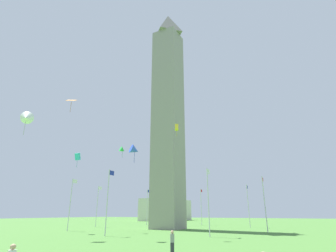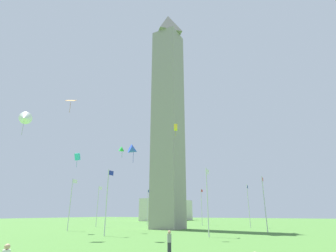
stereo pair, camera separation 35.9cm
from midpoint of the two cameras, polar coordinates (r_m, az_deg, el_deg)
ground_plane at (r=53.26m, az=-0.21°, el=-21.32°), size 260.00×260.00×0.00m
obelisk_monument at (r=57.39m, az=-0.18°, el=3.82°), size 5.37×5.37×48.83m
flagpole_n at (r=69.52m, az=7.00°, el=-16.53°), size 1.12×0.14×8.75m
flagpole_ne at (r=70.48m, az=-4.64°, el=-16.63°), size 1.12×0.14×8.75m
flagpole_e at (r=63.57m, az=-15.11°, el=-15.92°), size 1.12×0.14×8.75m
flagpole_se at (r=50.94m, az=-20.41°, el=-15.00°), size 1.12×0.14×8.75m
flagpole_s at (r=38.44m, az=-13.11°, el=-14.93°), size 1.12×0.14×8.75m
flagpole_sw at (r=36.65m, az=8.38°, el=-15.06°), size 1.12×0.14×8.75m
flagpole_w at (r=47.64m, az=19.84°, el=-14.91°), size 1.12×0.14×8.75m
flagpole_nw at (r=60.95m, az=16.69°, el=-15.71°), size 1.12×0.14×8.75m
person_gray_shirt at (r=21.39m, az=0.39°, el=-23.74°), size 0.32×0.32×1.63m
kite_orange_diamond at (r=40.63m, az=-20.28°, el=5.15°), size 1.68×1.73×2.17m
kite_white_delta at (r=28.24m, az=-28.51°, el=1.60°), size 1.82×1.85×2.42m
kite_green_delta at (r=47.39m, az=-9.98°, el=-5.12°), size 1.50×1.41×1.96m
kite_blue_delta at (r=33.91m, az=-7.50°, el=-5.17°), size 1.78×1.74×2.33m
kite_cyan_box at (r=46.60m, az=-19.08°, el=-6.25°), size 1.04×0.80×2.40m
kite_yellow_box at (r=35.86m, az=1.58°, el=-0.29°), size 0.80×0.70×1.72m
distant_building at (r=115.01m, az=-0.38°, el=-17.60°), size 26.22×11.01×8.30m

